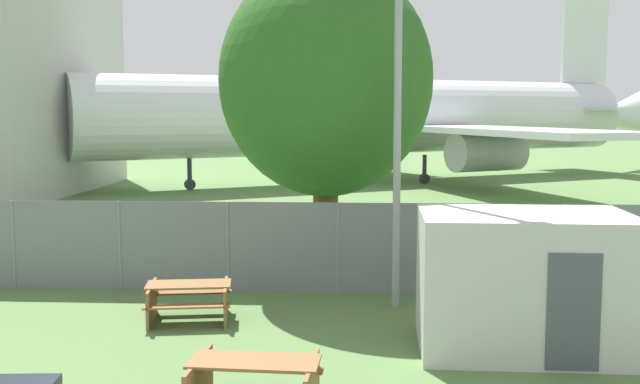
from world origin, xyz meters
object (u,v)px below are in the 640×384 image
at_px(picnic_bench_open_grass, 255,380).
at_px(portable_cabin, 524,282).
at_px(tree_near_hangar, 326,80).
at_px(picnic_bench_near_cabin, 189,298).
at_px(airplane, 382,117).

bearing_deg(picnic_bench_open_grass, portable_cabin, 35.49).
bearing_deg(tree_near_hangar, picnic_bench_near_cabin, -122.55).
distance_m(portable_cabin, picnic_bench_near_cabin, 6.47).
bearing_deg(picnic_bench_near_cabin, portable_cabin, -12.58).
distance_m(picnic_bench_near_cabin, tree_near_hangar, 6.46).
height_order(airplane, picnic_bench_open_grass, airplane).
bearing_deg(airplane, tree_near_hangar, 56.32).
distance_m(portable_cabin, tree_near_hangar, 7.51).
bearing_deg(airplane, picnic_bench_open_grass, 56.47).
bearing_deg(portable_cabin, picnic_bench_near_cabin, 168.50).
bearing_deg(picnic_bench_open_grass, tree_near_hangar, 86.18).
bearing_deg(picnic_bench_near_cabin, tree_near_hangar, 57.45).
height_order(picnic_bench_near_cabin, tree_near_hangar, tree_near_hangar).
xyz_separation_m(airplane, tree_near_hangar, (-2.04, -26.23, 1.12)).
bearing_deg(tree_near_hangar, airplane, 85.55).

